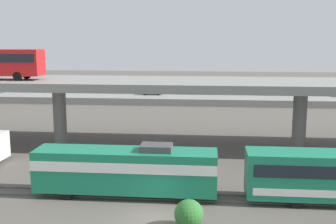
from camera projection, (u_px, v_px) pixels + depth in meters
The scene contains 11 objects.
ground_plane at pixel (154, 218), 29.52m from camera, with size 260.00×260.00×0.00m, color #565149.
rail_strip_near at pixel (159, 199), 32.71m from camera, with size 110.00×0.12×0.12m, color #59544C.
rail_strip_far at pixel (162, 193), 34.15m from camera, with size 110.00×0.12×0.12m, color #59544C.
train_locomotive at pixel (117, 168), 33.39m from camera, with size 15.08×3.04×4.18m.
highway_overpass at pixel (177, 86), 47.96m from camera, with size 96.00×10.48×7.53m.
pier_parking_lot at pixel (190, 98), 83.34m from camera, with size 74.89×12.96×1.28m, color gray.
parked_car_0 at pixel (137, 88), 86.81m from camera, with size 4.38×1.98×1.50m.
parked_car_1 at pixel (152, 91), 83.11m from camera, with size 4.27×1.96×1.50m.
parked_car_2 at pixel (274, 91), 82.95m from camera, with size 4.61×1.92×1.50m.
harbor_water at pixel (194, 88), 106.00m from camera, with size 140.00×36.00×0.01m, color navy.
shrub_right at pixel (189, 214), 27.79m from camera, with size 1.92×1.92×1.92m, color #2E712F.
Camera 1 is at (3.64, -27.61, 12.24)m, focal length 45.94 mm.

